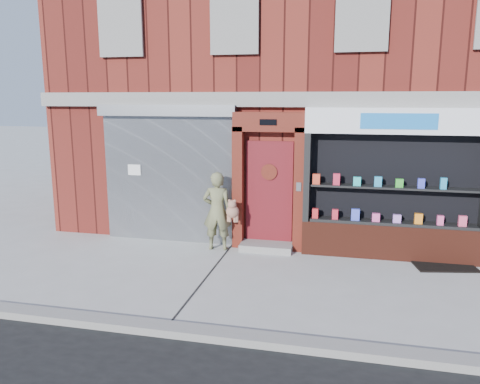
% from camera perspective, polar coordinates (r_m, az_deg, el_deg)
% --- Properties ---
extents(ground, '(80.00, 80.00, 0.00)m').
position_cam_1_polar(ground, '(8.36, 6.42, -11.02)').
color(ground, '#9E9E99').
rests_on(ground, ground).
extents(curb, '(60.00, 0.30, 0.12)m').
position_cam_1_polar(curb, '(6.41, 4.14, -17.72)').
color(curb, gray).
rests_on(curb, ground).
extents(building, '(12.00, 8.16, 8.00)m').
position_cam_1_polar(building, '(13.74, 9.74, 14.64)').
color(building, '#551813').
rests_on(building, ground).
extents(shutter_bay, '(3.10, 0.30, 3.04)m').
position_cam_1_polar(shutter_bay, '(10.45, -8.70, 3.22)').
color(shutter_bay, gray).
rests_on(shutter_bay, ground).
extents(red_door_bay, '(1.52, 0.58, 2.90)m').
position_cam_1_polar(red_door_bay, '(9.83, 3.50, 1.28)').
color(red_door_bay, '#4F150D').
rests_on(red_door_bay, ground).
extents(pharmacy_bay, '(3.50, 0.41, 3.00)m').
position_cam_1_polar(pharmacy_bay, '(9.72, 18.12, 0.11)').
color(pharmacy_bay, '#562014').
rests_on(pharmacy_bay, ground).
extents(woman, '(0.82, 0.48, 1.68)m').
position_cam_1_polar(woman, '(9.87, -2.68, -2.32)').
color(woman, '#6B6D48').
rests_on(woman, ground).
extents(doormat, '(1.25, 0.99, 0.03)m').
position_cam_1_polar(doormat, '(9.95, 23.50, -8.14)').
color(doormat, black).
rests_on(doormat, ground).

